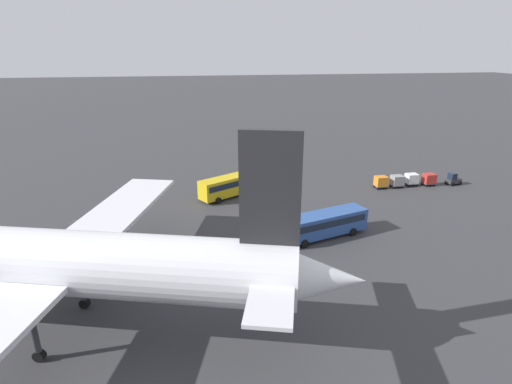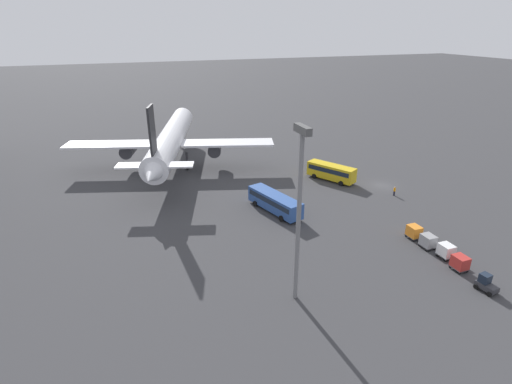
% 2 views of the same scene
% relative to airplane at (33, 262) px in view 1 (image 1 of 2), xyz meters
% --- Properties ---
extents(ground_plane, '(600.00, 600.00, 0.00)m').
position_rel_airplane_xyz_m(ground_plane, '(-25.02, -36.98, -6.48)').
color(ground_plane, '#38383A').
extents(airplane, '(50.29, 43.67, 17.23)m').
position_rel_airplane_xyz_m(airplane, '(0.00, 0.00, 0.00)').
color(airplane, silver).
rests_on(airplane, ground).
extents(shuttle_bus_near, '(10.10, 7.24, 3.30)m').
position_rel_airplane_xyz_m(shuttle_bus_near, '(-18.91, -28.96, -4.51)').
color(shuttle_bus_near, gold).
rests_on(shuttle_bus_near, ground).
extents(shuttle_bus_far, '(11.94, 5.89, 3.13)m').
position_rel_airplane_xyz_m(shuttle_bus_far, '(-28.52, -12.47, -4.59)').
color(shuttle_bus_far, '#2D5199').
rests_on(shuttle_bus_far, ground).
extents(baggage_tug, '(2.56, 1.93, 2.10)m').
position_rel_airplane_xyz_m(baggage_tug, '(-57.53, -27.73, -5.53)').
color(baggage_tug, '#333338').
rests_on(baggage_tug, ground).
extents(worker_person, '(0.38, 0.38, 1.74)m').
position_rel_airplane_xyz_m(worker_person, '(-29.92, -36.06, -5.60)').
color(worker_person, '#1E1E2D').
rests_on(worker_person, ground).
extents(cargo_cart_red, '(2.01, 1.69, 2.06)m').
position_rel_airplane_xyz_m(cargo_cart_red, '(-53.15, -28.09, -5.28)').
color(cargo_cart_red, '#38383D').
rests_on(cargo_cart_red, ground).
extents(cargo_cart_white, '(2.01, 1.69, 2.06)m').
position_rel_airplane_xyz_m(cargo_cart_white, '(-50.22, -28.63, -5.28)').
color(cargo_cart_white, '#38383D').
rests_on(cargo_cart_white, ground).
extents(cargo_cart_grey, '(2.01, 1.69, 2.06)m').
position_rel_airplane_xyz_m(cargo_cart_grey, '(-47.29, -28.19, -5.28)').
color(cargo_cart_grey, '#38383D').
rests_on(cargo_cart_grey, ground).
extents(cargo_cart_orange, '(2.01, 1.69, 2.06)m').
position_rel_airplane_xyz_m(cargo_cart_orange, '(-44.36, -28.24, -5.28)').
color(cargo_cart_orange, '#38383D').
rests_on(cargo_cart_orange, ground).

